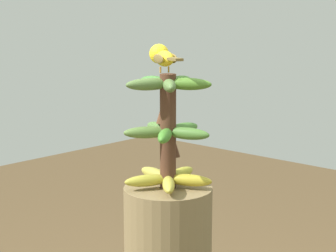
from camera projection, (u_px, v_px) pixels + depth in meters
banana_bunch at (168, 132)px, 1.67m from camera, size 0.27×0.26×0.34m
perched_bird at (162, 56)px, 1.68m from camera, size 0.20×0.11×0.08m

